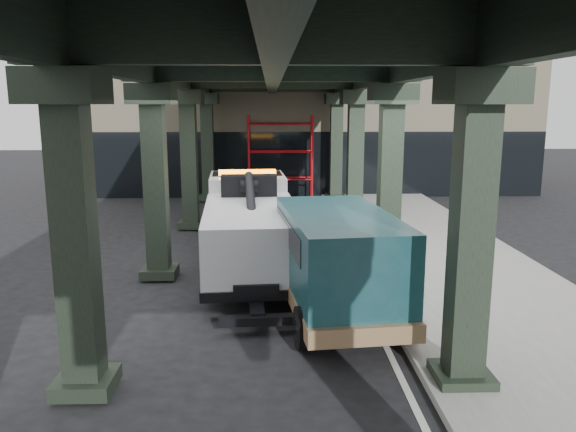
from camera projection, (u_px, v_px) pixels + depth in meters
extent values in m
plane|color=black|center=(292.00, 303.00, 12.93)|extent=(90.00, 90.00, 0.00)
cube|color=gray|center=(457.00, 273.00, 15.01)|extent=(5.00, 40.00, 0.15)
cube|color=silver|center=(353.00, 276.00, 14.94)|extent=(0.12, 38.00, 0.01)
cube|color=black|center=(471.00, 237.00, 8.60)|extent=(0.55, 0.55, 5.00)
cube|color=black|center=(480.00, 87.00, 8.16)|extent=(1.10, 1.10, 0.50)
cube|color=black|center=(461.00, 377.00, 9.05)|extent=(0.90, 0.90, 0.24)
cube|color=black|center=(389.00, 183.00, 14.48)|extent=(0.55, 0.55, 5.00)
cube|color=black|center=(393.00, 94.00, 14.04)|extent=(1.10, 1.10, 0.50)
cube|color=black|center=(386.00, 270.00, 14.93)|extent=(0.90, 0.90, 0.24)
cube|color=black|center=(355.00, 160.00, 20.36)|extent=(0.55, 0.55, 5.00)
cube|color=black|center=(357.00, 97.00, 19.92)|extent=(1.10, 1.10, 0.50)
cube|color=black|center=(354.00, 223.00, 20.81)|extent=(0.90, 0.90, 0.24)
cube|color=black|center=(336.00, 148.00, 26.24)|extent=(0.55, 0.55, 5.00)
cube|color=black|center=(337.00, 99.00, 25.80)|extent=(1.10, 1.10, 0.50)
cube|color=black|center=(335.00, 197.00, 26.69)|extent=(0.90, 0.90, 0.24)
cube|color=black|center=(75.00, 240.00, 8.42)|extent=(0.55, 0.55, 5.00)
cube|color=black|center=(64.00, 86.00, 7.98)|extent=(1.10, 1.10, 0.50)
cube|color=black|center=(86.00, 382.00, 8.87)|extent=(0.90, 0.90, 0.24)
cube|color=black|center=(156.00, 184.00, 14.30)|extent=(0.55, 0.55, 5.00)
cube|color=black|center=(152.00, 94.00, 13.86)|extent=(1.10, 1.10, 0.50)
cube|color=black|center=(160.00, 272.00, 14.75)|extent=(0.90, 0.90, 0.24)
cube|color=black|center=(189.00, 161.00, 20.18)|extent=(0.55, 0.55, 5.00)
cube|color=black|center=(187.00, 97.00, 19.74)|extent=(1.10, 1.10, 0.50)
cube|color=black|center=(191.00, 224.00, 20.63)|extent=(0.90, 0.90, 0.24)
cube|color=black|center=(208.00, 148.00, 26.06)|extent=(0.55, 0.55, 5.00)
cube|color=black|center=(206.00, 99.00, 25.62)|extent=(1.10, 1.10, 0.50)
cube|color=black|center=(209.00, 197.00, 26.52)|extent=(0.90, 0.90, 0.24)
cube|color=black|center=(394.00, 61.00, 13.88)|extent=(0.35, 32.00, 1.10)
cube|color=black|center=(150.00, 61.00, 13.70)|extent=(0.35, 32.00, 1.10)
cube|color=black|center=(273.00, 61.00, 13.79)|extent=(0.35, 32.00, 1.10)
cube|color=black|center=(273.00, 31.00, 13.65)|extent=(7.40, 32.00, 0.30)
cube|color=#C6B793|center=(314.00, 113.00, 31.81)|extent=(22.00, 10.00, 8.00)
cylinder|color=#B60E15|center=(249.00, 157.00, 27.10)|extent=(0.08, 0.08, 4.00)
cylinder|color=#B60E15|center=(249.00, 159.00, 26.31)|extent=(0.08, 0.08, 4.00)
cylinder|color=#B60E15|center=(311.00, 157.00, 27.19)|extent=(0.08, 0.08, 4.00)
cylinder|color=#B60E15|center=(312.00, 158.00, 26.40)|extent=(0.08, 0.08, 4.00)
cylinder|color=#B60E15|center=(280.00, 177.00, 27.34)|extent=(3.00, 0.08, 0.08)
cylinder|color=#B60E15|center=(280.00, 151.00, 27.08)|extent=(3.00, 0.08, 0.08)
cylinder|color=#B60E15|center=(280.00, 123.00, 26.83)|extent=(3.00, 0.08, 0.08)
cube|color=black|center=(251.00, 248.00, 15.22)|extent=(1.46, 7.30, 0.24)
cube|color=white|center=(248.00, 203.00, 17.46)|extent=(2.42, 2.47, 1.74)
cube|color=white|center=(247.00, 212.00, 18.54)|extent=(2.31, 0.83, 0.87)
cube|color=black|center=(247.00, 186.00, 17.60)|extent=(2.21, 1.40, 0.82)
cube|color=white|center=(252.00, 235.00, 14.01)|extent=(2.64, 4.98, 1.35)
cube|color=orange|center=(247.00, 172.00, 17.08)|extent=(1.75, 0.39, 0.15)
cube|color=black|center=(249.00, 185.00, 15.71)|extent=(1.58, 0.68, 0.58)
cylinder|color=black|center=(251.00, 205.00, 14.06)|extent=(0.46, 3.39, 1.30)
cube|color=black|center=(256.00, 306.00, 11.79)|extent=(0.38, 1.37, 0.17)
cube|color=black|center=(258.00, 320.00, 11.14)|extent=(1.56, 0.35, 0.17)
cylinder|color=black|center=(214.00, 231.00, 17.83)|extent=(0.41, 1.08, 1.06)
cylinder|color=silver|center=(214.00, 231.00, 17.83)|extent=(0.42, 0.61, 0.58)
cylinder|color=black|center=(281.00, 230.00, 18.03)|extent=(0.41, 1.08, 1.06)
cylinder|color=silver|center=(281.00, 230.00, 18.03)|extent=(0.42, 0.61, 0.58)
cylinder|color=black|center=(211.00, 258.00, 14.72)|extent=(0.41, 1.08, 1.06)
cylinder|color=silver|center=(211.00, 258.00, 14.72)|extent=(0.42, 0.61, 0.58)
cylinder|color=black|center=(291.00, 256.00, 14.92)|extent=(0.41, 1.08, 1.06)
cylinder|color=silver|center=(291.00, 256.00, 14.92)|extent=(0.42, 0.61, 0.58)
cylinder|color=black|center=(209.00, 272.00, 13.49)|extent=(0.41, 1.08, 1.06)
cylinder|color=silver|center=(209.00, 272.00, 13.49)|extent=(0.42, 0.61, 0.58)
cylinder|color=black|center=(296.00, 270.00, 13.70)|extent=(0.41, 1.08, 1.06)
cylinder|color=silver|center=(296.00, 270.00, 13.70)|extent=(0.42, 0.61, 0.58)
cube|color=#123B42|center=(314.00, 244.00, 14.53)|extent=(2.12, 1.30, 0.89)
cube|color=#123B42|center=(338.00, 257.00, 11.82)|extent=(2.54, 4.63, 1.92)
cube|color=#8F6D49|center=(333.00, 287.00, 12.36)|extent=(2.69, 5.71, 0.34)
cube|color=black|center=(317.00, 218.00, 13.99)|extent=(1.95, 0.63, 0.82)
cube|color=black|center=(335.00, 232.00, 12.01)|extent=(2.47, 3.75, 0.54)
cube|color=silver|center=(311.00, 254.00, 15.11)|extent=(1.97, 0.33, 0.30)
cylinder|color=black|center=(277.00, 266.00, 14.45)|extent=(0.36, 0.85, 0.83)
cylinder|color=silver|center=(277.00, 266.00, 14.45)|extent=(0.36, 0.49, 0.45)
cylinder|color=black|center=(351.00, 263.00, 14.72)|extent=(0.36, 0.85, 0.83)
cylinder|color=silver|center=(351.00, 263.00, 14.72)|extent=(0.36, 0.49, 0.45)
cylinder|color=black|center=(303.00, 328.00, 10.43)|extent=(0.36, 0.85, 0.83)
cylinder|color=silver|center=(303.00, 328.00, 10.43)|extent=(0.36, 0.49, 0.45)
cylinder|color=black|center=(405.00, 322.00, 10.70)|extent=(0.36, 0.85, 0.83)
cylinder|color=silver|center=(405.00, 322.00, 10.70)|extent=(0.36, 0.49, 0.45)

